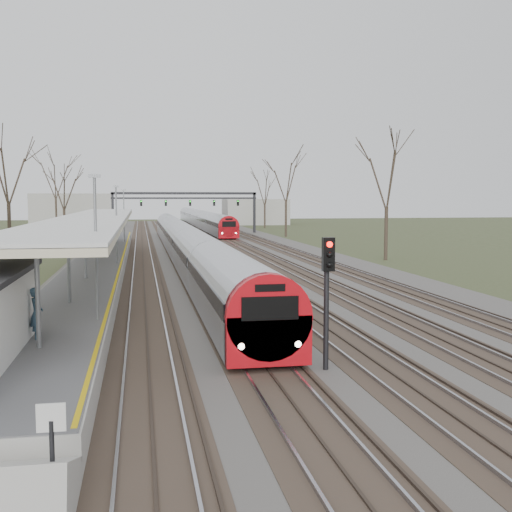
{
  "coord_description": "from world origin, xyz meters",
  "views": [
    {
      "loc": [
        -6.19,
        -8.61,
        5.26
      ],
      "look_at": [
        0.19,
        26.62,
        2.0
      ],
      "focal_mm": 45.0,
      "sensor_mm": 36.0,
      "label": 1
    }
  ],
  "objects": [
    {
      "name": "tree_east_far",
      "position": [
        14.0,
        42.0,
        7.29
      ],
      "size": [
        5.0,
        5.0,
        10.3
      ],
      "color": "#2D231C",
      "rests_on": "ground"
    },
    {
      "name": "platform",
      "position": [
        -9.05,
        37.5,
        0.5
      ],
      "size": [
        3.5,
        69.0,
        1.0
      ],
      "primitive_type": "cube",
      "color": "#9E9B93",
      "rests_on": "ground"
    },
    {
      "name": "tree_west_far",
      "position": [
        -17.0,
        48.0,
        8.02
      ],
      "size": [
        5.5,
        5.5,
        11.33
      ],
      "color": "#2D231C",
      "rests_on": "ground"
    },
    {
      "name": "signal_post",
      "position": [
        -0.75,
        9.57,
        2.72
      ],
      "size": [
        0.35,
        0.45,
        4.1
      ],
      "color": "black",
      "rests_on": "ground"
    },
    {
      "name": "track_bed",
      "position": [
        0.26,
        55.0,
        0.06
      ],
      "size": [
        24.0,
        160.0,
        0.22
      ],
      "color": "#474442",
      "rests_on": "ground"
    },
    {
      "name": "train_far",
      "position": [
        4.5,
        106.41,
        1.48
      ],
      "size": [
        2.62,
        75.21,
        3.05
      ],
      "color": "#A9ACB3",
      "rests_on": "ground"
    },
    {
      "name": "canopy",
      "position": [
        -9.05,
        32.99,
        3.93
      ],
      "size": [
        4.1,
        50.0,
        3.11
      ],
      "color": "slate",
      "rests_on": "platform"
    },
    {
      "name": "train_near",
      "position": [
        -2.5,
        46.88,
        1.48
      ],
      "size": [
        2.62,
        75.21,
        3.05
      ],
      "color": "#A9ACB3",
      "rests_on": "ground"
    },
    {
      "name": "passenger",
      "position": [
        -9.29,
        11.27,
        1.79
      ],
      "size": [
        0.49,
        0.64,
        1.58
      ],
      "primitive_type": "imported",
      "rotation": [
        0.0,
        0.0,
        1.77
      ],
      "color": "#30495D",
      "rests_on": "platform"
    },
    {
      "name": "signal_gantry",
      "position": [
        0.29,
        84.99,
        4.91
      ],
      "size": [
        21.0,
        0.59,
        6.08
      ],
      "color": "black",
      "rests_on": "ground"
    }
  ]
}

